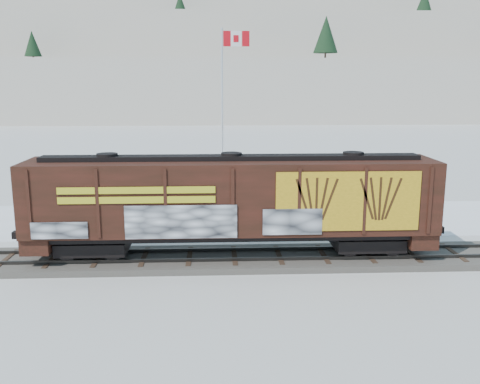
{
  "coord_description": "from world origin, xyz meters",
  "views": [
    {
      "loc": [
        -0.79,
        -22.75,
        7.92
      ],
      "look_at": [
        0.39,
        3.0,
        2.56
      ],
      "focal_mm": 40.0,
      "sensor_mm": 36.0,
      "label": 1
    }
  ],
  "objects_px": {
    "flagpole": "(224,136)",
    "car_silver": "(152,212)",
    "car_white": "(222,211)",
    "hopper_railcar": "(232,199)",
    "car_dark": "(268,215)"
  },
  "relations": [
    {
      "from": "hopper_railcar",
      "to": "flagpole",
      "type": "relative_size",
      "value": 1.55
    },
    {
      "from": "car_silver",
      "to": "car_white",
      "type": "xyz_separation_m",
      "value": [
        3.97,
        -0.61,
        0.15
      ]
    },
    {
      "from": "car_white",
      "to": "car_dark",
      "type": "relative_size",
      "value": 1.2
    },
    {
      "from": "flagpole",
      "to": "car_dark",
      "type": "bearing_deg",
      "value": -74.19
    },
    {
      "from": "car_silver",
      "to": "car_white",
      "type": "bearing_deg",
      "value": -94.21
    },
    {
      "from": "hopper_railcar",
      "to": "car_silver",
      "type": "bearing_deg",
      "value": 123.11
    },
    {
      "from": "flagpole",
      "to": "car_silver",
      "type": "relative_size",
      "value": 2.83
    },
    {
      "from": "flagpole",
      "to": "car_dark",
      "type": "relative_size",
      "value": 2.68
    },
    {
      "from": "flagpole",
      "to": "car_white",
      "type": "relative_size",
      "value": 2.24
    },
    {
      "from": "flagpole",
      "to": "car_white",
      "type": "bearing_deg",
      "value": -91.72
    },
    {
      "from": "flagpole",
      "to": "hopper_railcar",
      "type": "bearing_deg",
      "value": -89.59
    },
    {
      "from": "hopper_railcar",
      "to": "car_dark",
      "type": "distance_m",
      "value": 6.65
    },
    {
      "from": "hopper_railcar",
      "to": "flagpole",
      "type": "bearing_deg",
      "value": 90.41
    },
    {
      "from": "flagpole",
      "to": "car_silver",
      "type": "height_order",
      "value": "flagpole"
    },
    {
      "from": "flagpole",
      "to": "car_white",
      "type": "xyz_separation_m",
      "value": [
        -0.24,
        -7.98,
        -3.33
      ]
    }
  ]
}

